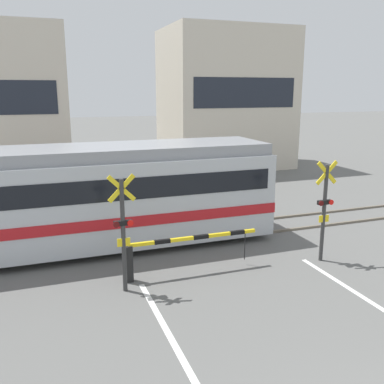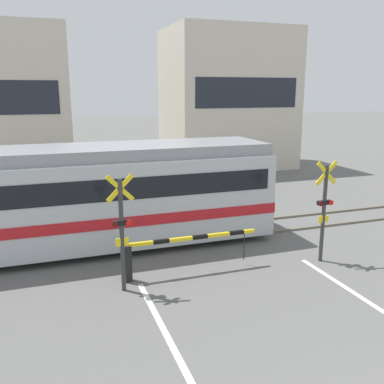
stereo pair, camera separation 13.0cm
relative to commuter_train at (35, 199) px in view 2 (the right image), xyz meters
name	(u,v)px [view 2 (the right image)]	position (x,y,z in m)	size (l,w,h in m)	color
rail_track_near	(197,241)	(4.90, -0.72, -1.68)	(50.00, 0.10, 0.08)	#6B6051
rail_track_far	(183,228)	(4.90, 0.72, -1.68)	(50.00, 0.10, 0.08)	#6B6051
commuter_train	(35,199)	(0.00, 0.00, 0.00)	(14.72, 2.87, 3.22)	#B7BCC1
crossing_barrier_near	(165,250)	(3.20, -2.89, -0.97)	(3.74, 0.20, 1.04)	black
crossing_barrier_far	(207,193)	(6.60, 2.71, -0.97)	(3.74, 0.20, 1.04)	black
crossing_signal_left	(122,228)	(2.00, -3.38, -0.09)	(0.68, 0.15, 2.97)	#333333
crossing_signal_right	(324,207)	(7.80, -3.38, -0.09)	(0.68, 0.15, 2.97)	#333333
pedestrian	(140,178)	(4.35, 5.27, -0.69)	(0.38, 0.23, 1.78)	#33384C
building_left_of_street	(2,104)	(-1.58, 12.59, 2.40)	(6.86, 5.76, 8.26)	beige
building_right_of_street	(227,99)	(11.78, 12.59, 2.59)	(7.66, 5.76, 8.63)	beige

